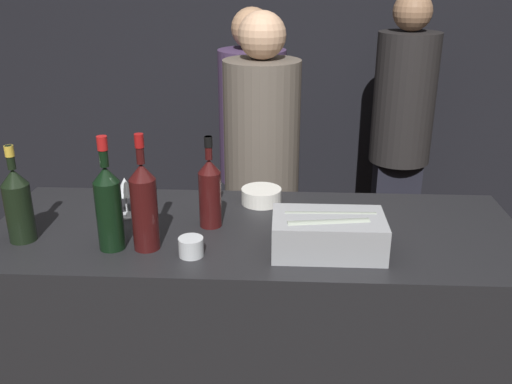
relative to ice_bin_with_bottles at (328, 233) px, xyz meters
name	(u,v)px	position (x,y,z in m)	size (l,w,h in m)	color
wall_back_chalkboard	(271,43)	(-0.23, 2.09, 0.31)	(6.40, 0.06, 2.80)	black
bar_counter	(256,352)	(-0.23, 0.15, -0.57)	(1.81, 0.69, 1.02)	black
ice_bin_with_bottles	(328,233)	(0.00, 0.00, 0.00)	(0.35, 0.21, 0.12)	#9EA0A5
bowl_white	(261,195)	(-0.22, 0.38, -0.03)	(0.15, 0.15, 0.06)	silver
wine_glass	(125,188)	(-0.70, 0.24, 0.04)	(0.07, 0.07, 0.15)	silver
candle_votive	(191,247)	(-0.42, -0.05, -0.03)	(0.08, 0.08, 0.06)	silver
red_wine_bottle_black_foil	(210,191)	(-0.39, 0.17, 0.06)	(0.08, 0.08, 0.32)	#380F0F
champagne_bottle	(18,203)	(-0.99, 0.03, 0.06)	(0.09, 0.09, 0.32)	black
red_wine_bottle_tall	(144,204)	(-0.57, -0.01, 0.09)	(0.08, 0.08, 0.37)	#380F0F
red_wine_bottle_burgundy	(109,205)	(-0.68, -0.01, 0.08)	(0.08, 0.08, 0.37)	black
person_in_hoodie	(252,148)	(-0.31, 1.36, -0.16)	(0.35, 0.35, 1.67)	black
person_blond_tee	(262,174)	(-0.24, 0.93, -0.15)	(0.35, 0.35, 1.68)	black
person_grey_polo	(401,131)	(0.53, 1.60, -0.11)	(0.34, 0.34, 1.73)	black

